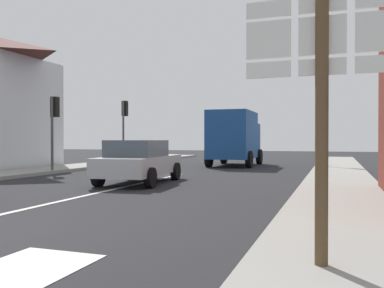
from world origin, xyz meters
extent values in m
plane|color=#232326|center=(0.00, 10.00, 0.00)|extent=(80.00, 80.00, 0.00)
cube|color=gray|center=(6.41, 8.00, 0.07)|extent=(2.30, 44.00, 0.14)
cube|color=silver|center=(0.00, 6.00, 0.01)|extent=(0.16, 12.00, 0.01)
cube|color=silver|center=(2.89, -1.00, 0.01)|extent=(1.20, 2.20, 0.01)
cube|color=silver|center=(-12.09, 15.17, 0.35)|extent=(5.19, 1.20, 0.70)
cube|color=#B7BABF|center=(-0.07, 8.31, 0.62)|extent=(2.08, 4.33, 0.60)
cube|color=#47515B|center=(-0.05, 8.06, 1.19)|extent=(1.71, 2.22, 0.55)
cylinder|color=black|center=(-1.06, 9.58, 0.32)|extent=(0.27, 0.66, 0.64)
cylinder|color=black|center=(0.69, 9.72, 0.32)|extent=(0.27, 0.66, 0.64)
cylinder|color=black|center=(-0.84, 6.89, 0.32)|extent=(0.27, 0.66, 0.64)
cylinder|color=black|center=(0.91, 7.03, 0.32)|extent=(0.27, 0.66, 0.64)
cube|color=#19478C|center=(0.87, 17.96, 1.75)|extent=(2.26, 3.73, 2.60)
cube|color=#19478C|center=(0.84, 20.46, 1.45)|extent=(2.11, 1.33, 2.00)
cube|color=#47515B|center=(0.84, 20.51, 2.25)|extent=(1.76, 0.13, 0.70)
cylinder|color=black|center=(-0.26, 20.40, 0.45)|extent=(0.29, 0.90, 0.90)
cylinder|color=black|center=(1.94, 20.43, 0.45)|extent=(0.29, 0.90, 0.90)
cylinder|color=black|center=(-0.21, 17.00, 0.45)|extent=(0.29, 0.90, 0.90)
cylinder|color=black|center=(1.99, 17.03, 0.45)|extent=(0.29, 0.90, 0.90)
cylinder|color=brown|center=(6.11, 0.12, 1.60)|extent=(0.14, 0.14, 3.20)
cube|color=white|center=(5.53, 0.17, 2.96)|extent=(0.50, 0.03, 0.18)
cube|color=black|center=(5.53, 0.19, 2.96)|extent=(0.43, 0.01, 0.13)
cube|color=white|center=(5.53, 0.17, 2.62)|extent=(0.50, 0.03, 0.42)
cube|color=black|center=(5.53, 0.19, 2.62)|extent=(0.43, 0.01, 0.32)
cube|color=white|center=(5.53, 0.17, 2.28)|extent=(0.50, 0.03, 0.18)
cube|color=black|center=(5.53, 0.19, 2.28)|extent=(0.43, 0.01, 0.13)
cube|color=white|center=(6.11, 0.17, 2.96)|extent=(0.50, 0.03, 0.18)
cube|color=black|center=(6.11, 0.19, 2.96)|extent=(0.43, 0.01, 0.13)
cube|color=white|center=(6.11, 0.17, 2.62)|extent=(0.50, 0.03, 0.42)
cube|color=black|center=(6.11, 0.19, 2.62)|extent=(0.43, 0.01, 0.32)
cube|color=white|center=(6.11, 0.17, 2.28)|extent=(0.50, 0.03, 0.18)
cube|color=black|center=(6.11, 0.19, 2.28)|extent=(0.43, 0.01, 0.13)
cube|color=white|center=(6.69, 0.17, 2.62)|extent=(0.50, 0.03, 0.42)
cube|color=black|center=(6.69, 0.19, 2.62)|extent=(0.43, 0.01, 0.32)
cube|color=white|center=(6.69, 0.17, 2.28)|extent=(0.50, 0.03, 0.18)
cube|color=black|center=(6.69, 0.19, 2.28)|extent=(0.43, 0.01, 0.13)
cylinder|color=#47474C|center=(-5.56, 17.25, 1.89)|extent=(0.12, 0.12, 3.79)
cube|color=black|center=(-5.56, 17.45, 3.34)|extent=(0.30, 0.28, 0.90)
sphere|color=red|center=(-5.56, 17.59, 3.61)|extent=(0.18, 0.18, 0.18)
sphere|color=#3C2303|center=(-5.56, 17.59, 3.33)|extent=(0.18, 0.18, 0.18)
sphere|color=black|center=(-5.56, 17.59, 3.05)|extent=(0.18, 0.18, 0.18)
cylinder|color=#47474C|center=(5.56, 17.72, 1.78)|extent=(0.12, 0.12, 3.57)
cube|color=black|center=(5.56, 17.92, 3.12)|extent=(0.30, 0.28, 0.90)
sphere|color=red|center=(5.56, 18.06, 3.39)|extent=(0.18, 0.18, 0.18)
sphere|color=#3C2303|center=(5.56, 18.06, 3.11)|extent=(0.18, 0.18, 0.18)
sphere|color=black|center=(5.56, 18.06, 2.83)|extent=(0.18, 0.18, 0.18)
cylinder|color=#47474C|center=(-5.56, 10.74, 1.70)|extent=(0.12, 0.12, 3.39)
cube|color=black|center=(-5.56, 10.94, 2.94)|extent=(0.30, 0.28, 0.90)
sphere|color=red|center=(-5.56, 11.08, 3.21)|extent=(0.18, 0.18, 0.18)
sphere|color=#3C2303|center=(-5.56, 11.08, 2.93)|extent=(0.18, 0.18, 0.18)
sphere|color=black|center=(-5.56, 11.08, 2.65)|extent=(0.18, 0.18, 0.18)
camera|label=1|loc=(6.25, -4.55, 1.49)|focal=38.86mm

